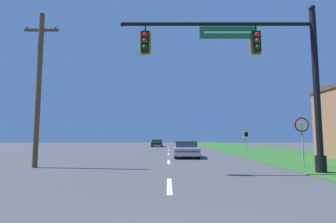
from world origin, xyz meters
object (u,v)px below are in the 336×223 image
(signal_mast, at_px, (266,69))
(utility_pole_near, at_px, (38,86))
(far_car, at_px, (157,143))
(car_ahead, at_px, (186,149))
(route_sign_post, at_px, (246,137))
(stop_sign, at_px, (301,130))

(signal_mast, bearing_deg, utility_pole_near, 168.93)
(signal_mast, height_order, far_car, signal_mast)
(car_ahead, bearing_deg, route_sign_post, 10.66)
(car_ahead, xyz_separation_m, far_car, (-3.24, 23.77, -0.00))
(signal_mast, xyz_separation_m, far_car, (-6.14, 32.97, -3.87))
(stop_sign, height_order, route_sign_post, stop_sign)
(stop_sign, distance_m, route_sign_post, 7.77)
(car_ahead, relative_size, far_car, 1.07)
(car_ahead, height_order, utility_pole_near, utility_pole_near)
(signal_mast, relative_size, utility_pole_near, 1.09)
(car_ahead, bearing_deg, stop_sign, -50.82)
(signal_mast, relative_size, route_sign_post, 4.33)
(stop_sign, bearing_deg, route_sign_post, 94.33)
(signal_mast, distance_m, route_sign_post, 10.76)
(utility_pole_near, bearing_deg, car_ahead, 41.08)
(signal_mast, relative_size, stop_sign, 3.51)
(utility_pole_near, bearing_deg, route_sign_post, 31.46)
(route_sign_post, bearing_deg, far_car, 109.76)
(far_car, xyz_separation_m, stop_sign, (8.79, -30.58, 1.26))
(signal_mast, bearing_deg, car_ahead, 107.48)
(route_sign_post, bearing_deg, car_ahead, -169.34)
(far_car, xyz_separation_m, route_sign_post, (8.20, -22.83, 0.92))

